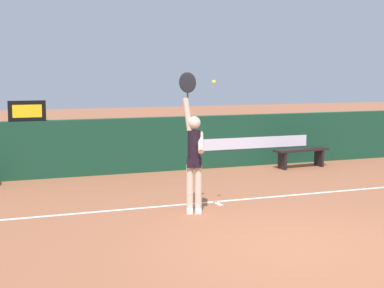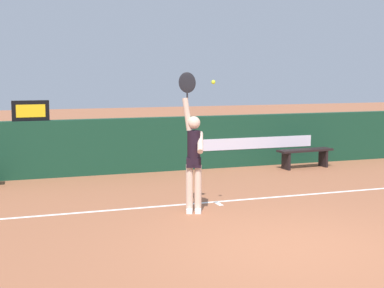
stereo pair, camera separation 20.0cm
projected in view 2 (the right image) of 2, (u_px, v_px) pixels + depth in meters
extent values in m
plane|color=#A35E3E|center=(293.00, 247.00, 7.72)|extent=(60.00, 60.00, 0.00)
cube|color=white|center=(215.00, 202.00, 10.39)|extent=(10.82, 0.09, 0.00)
cube|color=white|center=(218.00, 204.00, 10.25)|extent=(0.09, 0.30, 0.00)
cube|color=#153E2A|center=(161.00, 144.00, 13.59)|extent=(13.89, 0.27, 1.28)
cube|color=silver|center=(259.00, 143.00, 14.28)|extent=(2.97, 0.01, 0.28)
cube|color=black|center=(31.00, 111.00, 12.51)|extent=(0.79, 0.13, 0.45)
cube|color=yellow|center=(31.00, 111.00, 12.45)|extent=(0.62, 0.01, 0.28)
cylinder|color=beige|center=(198.00, 189.00, 9.59)|extent=(0.12, 0.12, 0.81)
cylinder|color=beige|center=(189.00, 189.00, 9.59)|extent=(0.12, 0.12, 0.81)
cube|color=white|center=(198.00, 210.00, 9.61)|extent=(0.17, 0.26, 0.07)
cube|color=white|center=(189.00, 210.00, 9.61)|extent=(0.17, 0.26, 0.07)
cylinder|color=black|center=(194.00, 148.00, 9.50)|extent=(0.21, 0.21, 0.57)
cube|color=black|center=(194.00, 162.00, 9.53)|extent=(0.30, 0.27, 0.16)
sphere|color=beige|center=(194.00, 123.00, 9.45)|extent=(0.22, 0.22, 0.22)
cylinder|color=beige|center=(187.00, 114.00, 9.43)|extent=(0.19, 0.15, 0.55)
cylinder|color=beige|center=(200.00, 142.00, 9.43)|extent=(0.24, 0.47, 0.33)
ellipsoid|color=black|center=(187.00, 83.00, 9.37)|extent=(0.30, 0.13, 0.36)
cylinder|color=black|center=(187.00, 94.00, 9.39)|extent=(0.03, 0.03, 0.18)
sphere|color=#CAE52C|center=(213.00, 82.00, 9.22)|extent=(0.07, 0.07, 0.07)
cube|color=black|center=(305.00, 150.00, 13.97)|extent=(1.45, 0.46, 0.05)
cube|color=black|center=(286.00, 161.00, 13.79)|extent=(0.08, 0.32, 0.44)
cube|color=black|center=(323.00, 158.00, 14.22)|extent=(0.08, 0.32, 0.44)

